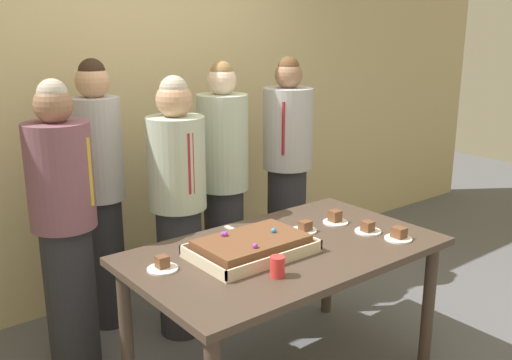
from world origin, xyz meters
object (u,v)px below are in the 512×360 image
object	(u,v)px
plated_slice_near_left	(399,235)
plated_slice_far_left	(162,266)
person_green_shirt_behind	(223,182)
plated_slice_near_right	(368,229)
sheet_cake	(252,246)
person_striped_tie_right	(101,191)
plated_slice_center_front	(335,219)
plated_slice_far_right	(304,228)
person_back_corner	(65,225)
cake_server_utensil	(236,231)
person_serving_front	(178,206)
drink_cup_nearest	(277,267)
person_far_right_suit	(287,171)
party_table	(285,264)

from	to	relation	value
plated_slice_near_left	plated_slice_far_left	world-z (taller)	same
person_green_shirt_behind	plated_slice_near_right	bearing A→B (deg)	38.27
sheet_cake	person_striped_tie_right	bearing A→B (deg)	104.43
sheet_cake	plated_slice_center_front	xyz separation A→B (m)	(0.68, 0.07, -0.02)
plated_slice_far_right	person_back_corner	xyz separation A→B (m)	(-1.09, 0.77, 0.05)
sheet_cake	plated_slice_far_left	distance (m)	0.47
cake_server_utensil	person_serving_front	size ratio (longest dim) A/B	0.12
sheet_cake	drink_cup_nearest	world-z (taller)	sheet_cake
sheet_cake	plated_slice_near_right	bearing A→B (deg)	-12.82
drink_cup_nearest	person_green_shirt_behind	bearing A→B (deg)	65.14
person_serving_front	person_green_shirt_behind	distance (m)	0.52
person_serving_front	person_far_right_suit	xyz separation A→B (m)	(1.02, 0.14, 0.03)
plated_slice_far_left	person_serving_front	bearing A→B (deg)	53.52
cake_server_utensil	party_table	bearing A→B (deg)	-79.95
party_table	person_far_right_suit	xyz separation A→B (m)	(0.84, 0.94, 0.19)
plated_slice_near_right	person_far_right_suit	world-z (taller)	person_far_right_suit
party_table	person_green_shirt_behind	bearing A→B (deg)	72.90
sheet_cake	plated_slice_near_left	world-z (taller)	sheet_cake
party_table	person_green_shirt_behind	distance (m)	1.05
party_table	person_green_shirt_behind	xyz separation A→B (m)	(0.31, 0.99, 0.18)
party_table	cake_server_utensil	size ratio (longest dim) A/B	8.25
plated_slice_far_right	drink_cup_nearest	world-z (taller)	drink_cup_nearest
drink_cup_nearest	person_serving_front	world-z (taller)	person_serving_front
plated_slice_near_left	drink_cup_nearest	world-z (taller)	drink_cup_nearest
plated_slice_near_left	person_back_corner	xyz separation A→B (m)	(-1.41, 1.18, 0.04)
person_far_right_suit	drink_cup_nearest	bearing A→B (deg)	5.97
person_striped_tie_right	person_serving_front	bearing A→B (deg)	24.37
plated_slice_far_left	cake_server_utensil	size ratio (longest dim) A/B	0.75
plated_slice_far_left	plated_slice_center_front	distance (m)	1.14
plated_slice_near_left	person_far_right_suit	distance (m)	1.27
plated_slice_far_left	person_back_corner	distance (m)	0.75
plated_slice_far_right	person_far_right_suit	bearing A→B (deg)	53.97
plated_slice_near_right	plated_slice_far_right	distance (m)	0.36
drink_cup_nearest	cake_server_utensil	xyz separation A→B (m)	(0.21, 0.60, -0.05)
person_far_right_suit	person_back_corner	world-z (taller)	person_far_right_suit
plated_slice_near_left	cake_server_utensil	world-z (taller)	plated_slice_near_left
plated_slice_near_left	person_serving_front	bearing A→B (deg)	123.85
plated_slice_near_right	cake_server_utensil	distance (m)	0.75
plated_slice_near_right	person_striped_tie_right	bearing A→B (deg)	127.34
sheet_cake	person_far_right_suit	xyz separation A→B (m)	(1.04, 0.90, 0.05)
person_green_shirt_behind	person_far_right_suit	distance (m)	0.54
party_table	plated_slice_far_right	bearing A→B (deg)	24.46
plated_slice_center_front	person_serving_front	xyz separation A→B (m)	(-0.66, 0.69, 0.04)
person_far_right_suit	plated_slice_far_right	bearing A→B (deg)	13.09
plated_slice_far_left	sheet_cake	bearing A→B (deg)	-14.54
plated_slice_near_right	plated_slice_near_left	bearing A→B (deg)	-74.25
party_table	plated_slice_near_left	world-z (taller)	plated_slice_near_left
person_serving_front	person_striped_tie_right	bearing A→B (deg)	-139.46
party_table	person_far_right_suit	size ratio (longest dim) A/B	0.96
party_table	plated_slice_center_front	world-z (taller)	plated_slice_center_front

